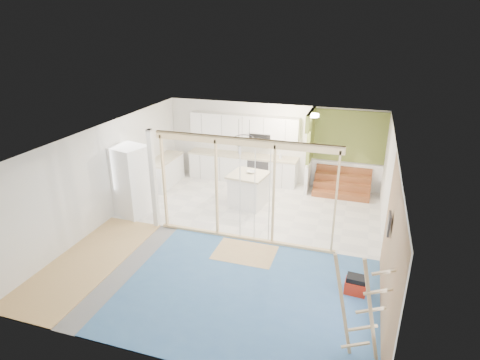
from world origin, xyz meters
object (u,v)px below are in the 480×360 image
(toolbox, at_px, (356,285))
(ladder, at_px, (360,309))
(fridge, at_px, (132,181))
(island, at_px, (248,190))

(toolbox, height_order, ladder, ladder)
(toolbox, bearing_deg, fridge, 167.59)
(island, xyz_separation_m, ladder, (3.23, -4.93, 0.46))
(fridge, xyz_separation_m, toolbox, (6.04, -1.78, -0.79))
(fridge, height_order, ladder, fridge)
(island, relative_size, ladder, 0.61)
(fridge, bearing_deg, island, 42.39)
(island, distance_m, toolbox, 4.54)
(fridge, relative_size, ladder, 1.05)
(island, bearing_deg, fridge, -145.39)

